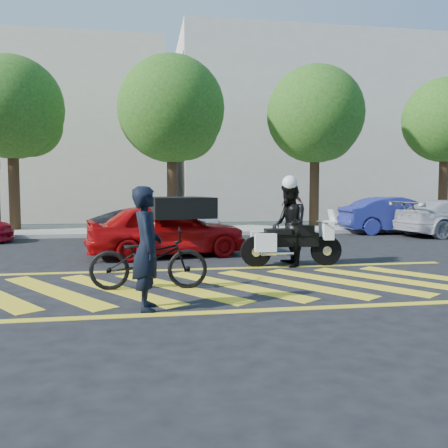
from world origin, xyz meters
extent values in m
plane|color=black|center=(0.00, 0.00, 0.00)|extent=(90.00, 90.00, 0.00)
cube|color=#9E998E|center=(0.00, 12.00, 0.07)|extent=(60.00, 5.00, 0.15)
cube|color=yellow|center=(-2.80, 0.00, 0.00)|extent=(2.43, 3.21, 0.01)
cube|color=yellow|center=(-1.70, 0.00, 0.00)|extent=(2.43, 3.21, 0.01)
cube|color=yellow|center=(-0.60, 0.00, 0.00)|extent=(2.43, 3.21, 0.01)
cube|color=yellow|center=(0.50, 0.00, 0.00)|extent=(2.43, 3.21, 0.01)
cube|color=yellow|center=(1.60, 0.00, 0.00)|extent=(2.43, 3.21, 0.01)
cube|color=yellow|center=(2.70, 0.00, 0.00)|extent=(2.43, 3.21, 0.01)
cube|color=yellow|center=(3.80, 0.00, 0.00)|extent=(2.43, 3.21, 0.01)
cube|color=yellow|center=(4.90, 0.00, 0.00)|extent=(2.43, 3.21, 0.01)
cube|color=yellow|center=(0.00, -1.90, 0.00)|extent=(12.00, 0.20, 0.01)
cube|color=yellow|center=(0.00, 1.90, 0.00)|extent=(12.00, 0.20, 0.01)
cube|color=beige|center=(-8.00, 21.00, 5.00)|extent=(16.00, 8.00, 10.00)
cube|color=beige|center=(9.00, 21.00, 5.50)|extent=(16.00, 8.00, 11.00)
cylinder|color=black|center=(-6.50, 12.00, 2.00)|extent=(0.44, 0.44, 4.00)
sphere|color=#224713|center=(-6.50, 12.00, 5.16)|extent=(4.20, 4.20, 4.20)
sphere|color=#224713|center=(-5.90, 12.30, 4.53)|extent=(2.73, 2.73, 2.73)
cylinder|color=black|center=(0.00, 12.00, 2.00)|extent=(0.44, 0.44, 4.00)
sphere|color=#224713|center=(0.00, 12.00, 5.26)|extent=(4.60, 4.60, 4.60)
sphere|color=#224713|center=(0.60, 12.30, 4.58)|extent=(2.99, 2.99, 2.99)
cylinder|color=black|center=(6.50, 12.00, 2.00)|extent=(0.44, 0.44, 4.00)
sphere|color=#224713|center=(6.50, 12.00, 5.21)|extent=(4.40, 4.40, 4.40)
sphere|color=#224713|center=(7.10, 12.30, 4.55)|extent=(2.86, 2.86, 2.86)
cylinder|color=black|center=(13.00, 12.00, 2.00)|extent=(0.44, 0.44, 4.00)
sphere|color=#224713|center=(13.00, 12.00, 5.10)|extent=(4.00, 4.00, 4.00)
imported|color=black|center=(-1.16, -1.56, 0.94)|extent=(0.45, 0.69, 1.89)
imported|color=black|center=(-1.13, -0.07, 0.56)|extent=(2.18, 0.87, 1.13)
cylinder|color=black|center=(1.40, 2.05, 0.36)|extent=(0.73, 0.20, 0.72)
cylinder|color=silver|center=(1.40, 2.05, 0.36)|extent=(0.23, 0.19, 0.22)
cylinder|color=black|center=(3.11, 1.95, 0.36)|extent=(0.73, 0.20, 0.72)
cylinder|color=silver|center=(3.11, 1.95, 0.36)|extent=(0.23, 0.19, 0.22)
cube|color=black|center=(2.20, 2.00, 0.64)|extent=(1.39, 0.36, 0.33)
cube|color=black|center=(2.53, 1.98, 0.86)|extent=(0.51, 0.36, 0.24)
cube|color=black|center=(1.92, 2.02, 0.83)|extent=(0.62, 0.41, 0.13)
cube|color=silver|center=(3.11, 1.95, 0.86)|extent=(0.27, 0.47, 0.44)
cube|color=silver|center=(1.59, 2.32, 0.60)|extent=(0.50, 0.23, 0.42)
cube|color=silver|center=(1.56, 1.76, 0.60)|extent=(0.50, 0.23, 0.42)
imported|color=black|center=(2.20, 2.00, 0.99)|extent=(0.81, 1.01, 1.99)
imported|color=#A80709|center=(-0.61, 4.13, 0.73)|extent=(4.53, 2.49, 1.46)
imported|color=black|center=(-0.90, 7.80, 0.61)|extent=(4.38, 2.06, 1.21)
imported|color=#B1B1B6|center=(-0.10, 9.20, 0.62)|extent=(3.82, 1.93, 1.25)
imported|color=navy|center=(9.02, 9.20, 0.75)|extent=(4.60, 1.79, 1.50)
imported|color=#A05D48|center=(5.60, 12.39, 1.06)|extent=(1.11, 1.00, 1.82)
camera|label=1|loc=(-1.18, -8.78, 1.85)|focal=38.00mm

